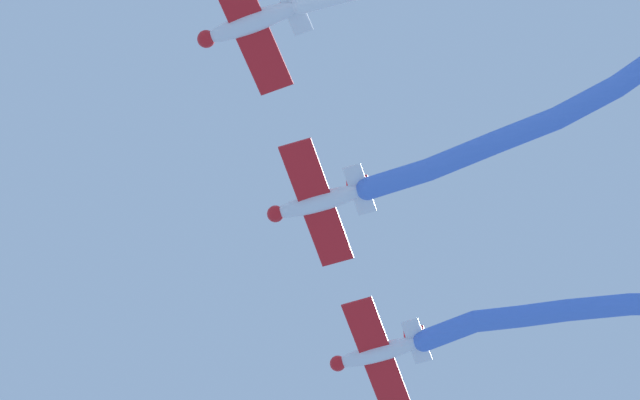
{
  "coord_description": "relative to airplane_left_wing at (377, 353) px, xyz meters",
  "views": [
    {
      "loc": [
        12.01,
        23.45,
        7.23
      ],
      "look_at": [
        -1.94,
        -1.56,
        58.23
      ],
      "focal_mm": 80.26,
      "sensor_mm": 36.0,
      "label": 1
    }
  ],
  "objects": [
    {
      "name": "smoke_trail_right_wing",
      "position": [
        -0.35,
        13.02,
        0.77
      ],
      "size": [
        10.26,
        13.24,
        3.52
      ],
      "color": "#4C75DB"
    },
    {
      "name": "airplane_left_wing",
      "position": [
        0.0,
        0.0,
        0.0
      ],
      "size": [
        5.26,
        4.98,
        1.49
      ],
      "rotation": [
        0.0,
        0.0,
        5.45
      ],
      "color": "white"
    },
    {
      "name": "airplane_slot",
      "position": [
        12.09,
        10.97,
        0.0
      ],
      "size": [
        5.39,
        4.84,
        1.49
      ],
      "rotation": [
        0.0,
        0.0,
        5.41
      ],
      "color": "white"
    },
    {
      "name": "airplane_right_wing",
      "position": [
        6.05,
        5.49,
        -0.3
      ],
      "size": [
        5.22,
        5.01,
        1.49
      ],
      "rotation": [
        0.0,
        0.0,
        5.46
      ],
      "color": "white"
    },
    {
      "name": "smoke_trail_left_wing",
      "position": [
        -7.64,
        6.81,
        -0.05
      ],
      "size": [
        14.16,
        10.74,
        1.22
      ],
      "color": "#4C75DB"
    }
  ]
}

